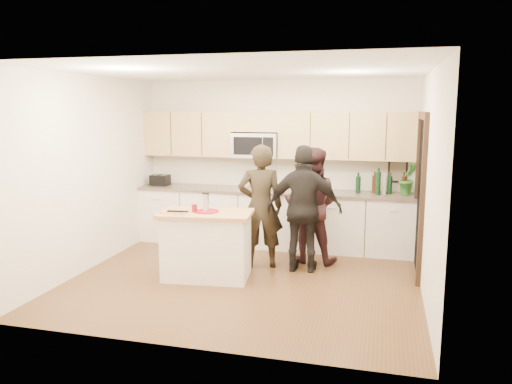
% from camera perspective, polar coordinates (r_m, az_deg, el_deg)
% --- Properties ---
extents(floor, '(4.50, 4.50, 0.00)m').
position_cam_1_polar(floor, '(6.74, -1.31, -9.92)').
color(floor, brown).
rests_on(floor, ground).
extents(room_shell, '(4.52, 4.02, 2.71)m').
position_cam_1_polar(room_shell, '(6.37, -1.37, 4.91)').
color(room_shell, beige).
rests_on(room_shell, ground).
extents(back_cabinetry, '(4.50, 0.66, 0.94)m').
position_cam_1_polar(back_cabinetry, '(8.19, 1.89, -2.98)').
color(back_cabinetry, white).
rests_on(back_cabinetry, ground).
extents(upper_cabinetry, '(4.50, 0.33, 0.75)m').
position_cam_1_polar(upper_cabinetry, '(8.14, 2.40, 6.70)').
color(upper_cabinetry, tan).
rests_on(upper_cabinetry, ground).
extents(microwave, '(0.76, 0.41, 0.40)m').
position_cam_1_polar(microwave, '(8.19, -0.02, 5.37)').
color(microwave, silver).
rests_on(microwave, ground).
extents(doorway, '(0.06, 1.25, 2.20)m').
position_cam_1_polar(doorway, '(7.11, 18.29, 0.27)').
color(doorway, black).
rests_on(doorway, ground).
extents(framed_picture, '(0.30, 0.03, 0.38)m').
position_cam_1_polar(framed_picture, '(8.16, 15.89, 2.38)').
color(framed_picture, black).
rests_on(framed_picture, ground).
extents(dish_towel, '(0.34, 0.60, 0.48)m').
position_cam_1_polar(dish_towel, '(8.20, -4.88, -0.64)').
color(dish_towel, white).
rests_on(dish_towel, ground).
extents(island, '(1.27, 0.83, 0.90)m').
position_cam_1_polar(island, '(6.70, -5.67, -6.01)').
color(island, white).
rests_on(island, ground).
extents(red_plate, '(0.32, 0.32, 0.02)m').
position_cam_1_polar(red_plate, '(6.59, -5.65, -2.20)').
color(red_plate, maroon).
rests_on(red_plate, island).
extents(box_grater, '(0.08, 0.06, 0.24)m').
position_cam_1_polar(box_grater, '(6.57, -5.74, -1.09)').
color(box_grater, silver).
rests_on(box_grater, red_plate).
extents(drink_glass, '(0.07, 0.07, 0.10)m').
position_cam_1_polar(drink_glass, '(6.58, -7.05, -1.88)').
color(drink_glass, maroon).
rests_on(drink_glass, island).
extents(cutting_board, '(0.30, 0.20, 0.02)m').
position_cam_1_polar(cutting_board, '(6.60, -9.53, -2.26)').
color(cutting_board, tan).
rests_on(cutting_board, island).
extents(tongs, '(0.28, 0.06, 0.02)m').
position_cam_1_polar(tongs, '(6.53, -8.94, -2.19)').
color(tongs, black).
rests_on(tongs, cutting_board).
extents(knife, '(0.19, 0.04, 0.01)m').
position_cam_1_polar(knife, '(6.42, -8.99, -2.45)').
color(knife, silver).
rests_on(knife, cutting_board).
extents(toaster, '(0.30, 0.23, 0.18)m').
position_cam_1_polar(toaster, '(8.71, -10.90, 1.34)').
color(toaster, black).
rests_on(toaster, back_cabinetry).
extents(bottle_cluster, '(0.75, 0.25, 0.41)m').
position_cam_1_polar(bottle_cluster, '(7.90, 14.00, 1.03)').
color(bottle_cluster, black).
rests_on(bottle_cluster, back_cabinetry).
extents(orchid, '(0.35, 0.33, 0.51)m').
position_cam_1_polar(orchid, '(7.91, 16.99, 1.50)').
color(orchid, '#31712D').
rests_on(orchid, back_cabinetry).
extents(woman_left, '(0.73, 0.58, 1.75)m').
position_cam_1_polar(woman_left, '(7.04, 0.52, -1.66)').
color(woman_left, black).
rests_on(woman_left, ground).
extents(woman_center, '(0.88, 0.71, 1.69)m').
position_cam_1_polar(woman_center, '(7.34, 6.29, -1.50)').
color(woman_center, '#30181A').
rests_on(woman_center, ground).
extents(woman_right, '(1.05, 0.47, 1.76)m').
position_cam_1_polar(woman_right, '(6.88, 5.53, -1.95)').
color(woman_right, black).
rests_on(woman_right, ground).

